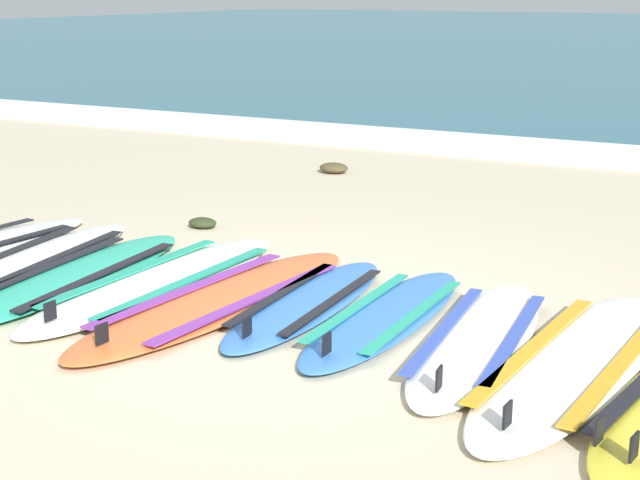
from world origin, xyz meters
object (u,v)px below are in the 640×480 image
surfboard_1 (33,260)px  surfboard_5 (308,302)px  surfboard_8 (576,362)px  surfboard_3 (160,281)px  surfboard_2 (74,276)px  surfboard_6 (386,316)px  surfboard_7 (479,339)px  surfboard_4 (220,300)px

surfboard_1 → surfboard_5: bearing=2.3°
surfboard_8 → surfboard_3: bearing=177.4°
surfboard_2 → surfboard_5: size_ratio=1.23×
surfboard_3 → surfboard_8: size_ratio=1.00×
surfboard_1 → surfboard_6: size_ratio=1.15×
surfboard_2 → surfboard_8: bearing=0.8°
surfboard_6 → surfboard_3: bearing=-177.7°
surfboard_1 → surfboard_5: (2.17, 0.09, 0.00)m
surfboard_1 → surfboard_7: 3.31m
surfboard_6 → surfboard_7: bearing=-9.9°
surfboard_3 → surfboard_7: same height
surfboard_3 → surfboard_6: (1.60, 0.07, 0.00)m
surfboard_3 → surfboard_8: 2.76m
surfboard_3 → surfboard_7: 2.21m
surfboard_1 → surfboard_6: bearing=1.6°
surfboard_2 → surfboard_6: (2.18, 0.24, 0.00)m
surfboard_2 → surfboard_5: same height
surfboard_6 → surfboard_7: 0.62m
surfboard_3 → surfboard_6: 1.60m
surfboard_3 → surfboard_6: same height
surfboard_2 → surfboard_7: 2.79m
surfboard_3 → surfboard_8: (2.76, -0.13, 0.00)m
surfboard_5 → surfboard_6: (0.53, -0.01, -0.00)m
surfboard_2 → surfboard_8: size_ratio=0.95×
surfboard_4 → surfboard_1: bearing=175.7°
surfboard_1 → surfboard_7: size_ratio=1.06×
surfboard_5 → surfboard_8: 1.70m
surfboard_6 → surfboard_7: size_ratio=0.92×
surfboard_5 → surfboard_2: bearing=-171.3°
surfboard_2 → surfboard_7: size_ratio=1.11×
surfboard_7 → surfboard_4: bearing=-176.6°
surfboard_7 → surfboard_2: bearing=-177.2°
surfboard_1 → surfboard_6: 2.70m
surfboard_2 → surfboard_8: (3.34, 0.05, -0.00)m
surfboard_5 → surfboard_3: bearing=-175.9°
surfboard_1 → surfboard_5: same height
surfboard_2 → surfboard_4: same height
surfboard_8 → surfboard_6: bearing=170.6°
surfboard_2 → surfboard_6: 2.19m
surfboard_1 → surfboard_3: same height
surfboard_3 → surfboard_5: same height
surfboard_2 → surfboard_3: size_ratio=0.95×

